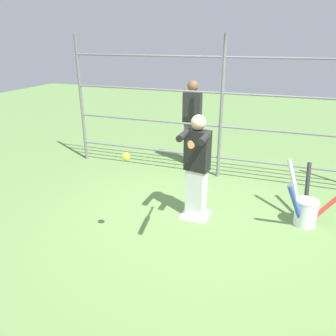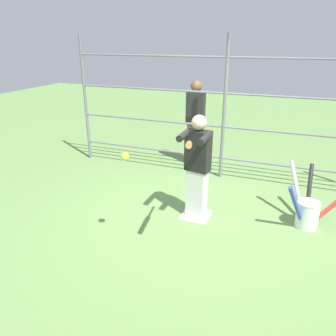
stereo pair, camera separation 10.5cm
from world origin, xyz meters
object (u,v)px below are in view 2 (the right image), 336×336
object	(u,v)px
bystander_behind_fence	(195,122)
softball_in_flight	(125,156)
bat_bucket	(308,210)
baseball_bat_swinging	(189,144)
batter	(197,165)

from	to	relation	value
bystander_behind_fence	softball_in_flight	bearing A→B (deg)	91.93
bat_bucket	baseball_bat_swinging	bearing A→B (deg)	41.63
bat_bucket	bystander_behind_fence	xyz separation A→B (m)	(2.20, -1.79, 0.65)
batter	bat_bucket	xyz separation A→B (m)	(-1.52, -0.33, -0.58)
bat_bucket	softball_in_flight	bearing A→B (deg)	32.64
batter	softball_in_flight	size ratio (longest dim) A/B	15.85
batter	baseball_bat_swinging	bearing A→B (deg)	99.64
batter	softball_in_flight	bearing A→B (deg)	60.64
baseball_bat_swinging	bystander_behind_fence	size ratio (longest dim) A/B	0.50
baseball_bat_swinging	softball_in_flight	bearing A→B (deg)	9.56
baseball_bat_swinging	bystander_behind_fence	world-z (taller)	bystander_behind_fence
batter	bystander_behind_fence	size ratio (longest dim) A/B	0.89
batter	baseball_bat_swinging	distance (m)	1.07
baseball_bat_swinging	bystander_behind_fence	xyz separation A→B (m)	(0.83, -3.01, -0.51)
softball_in_flight	bystander_behind_fence	size ratio (longest dim) A/B	0.06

